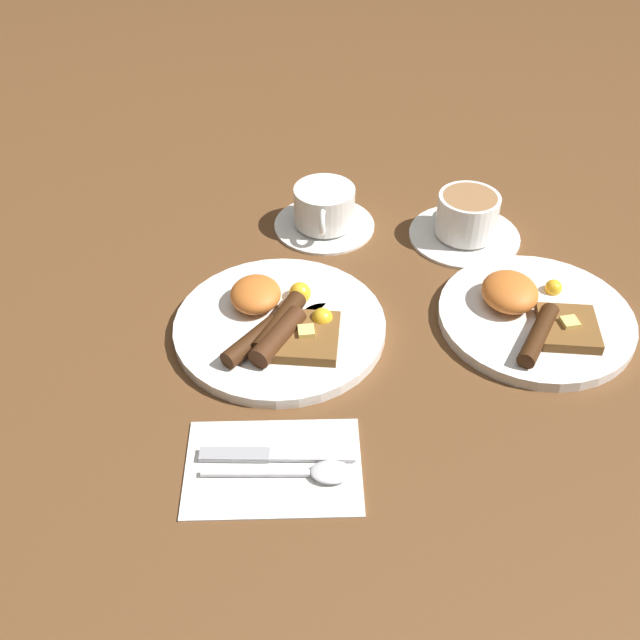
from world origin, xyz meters
TOP-DOWN VIEW (x-y plane):
  - ground_plane at (0.00, 0.00)m, footprint 3.00×3.00m
  - breakfast_plate_near at (0.00, 0.00)m, footprint 0.27×0.27m
  - breakfast_plate_far at (-0.02, 0.33)m, footprint 0.25×0.25m
  - teacup_near at (-0.24, 0.06)m, footprint 0.15×0.15m
  - teacup_far at (-0.21, 0.27)m, footprint 0.17×0.17m
  - napkin at (0.22, 0.00)m, footprint 0.13×0.19m
  - knife at (0.21, -0.01)m, footprint 0.02×0.17m
  - spoon at (0.23, 0.04)m, footprint 0.03×0.16m

SIDE VIEW (x-z plane):
  - ground_plane at x=0.00m, z-range 0.00..0.00m
  - napkin at x=0.22m, z-range 0.00..0.01m
  - knife at x=0.21m, z-range 0.00..0.01m
  - spoon at x=0.23m, z-range 0.00..0.01m
  - breakfast_plate_far at x=-0.02m, z-range -0.01..0.04m
  - breakfast_plate_near at x=0.00m, z-range -0.01..0.04m
  - teacup_near at x=-0.24m, z-range 0.00..0.06m
  - teacup_far at x=-0.21m, z-range -0.01..0.07m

